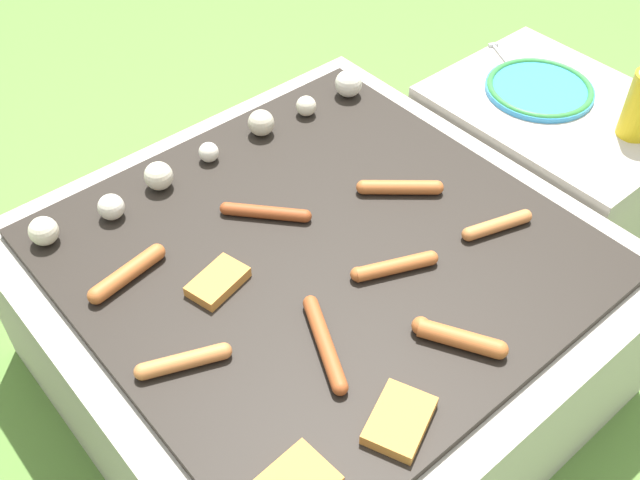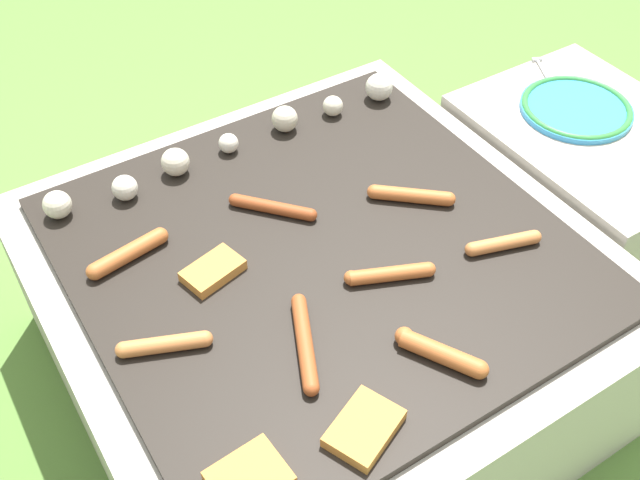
# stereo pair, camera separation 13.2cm
# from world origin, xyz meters

# --- Properties ---
(ground_plane) EXTENTS (14.00, 14.00, 0.00)m
(ground_plane) POSITION_xyz_m (0.00, 0.00, 0.00)
(ground_plane) COLOR #567F38
(grill) EXTENTS (0.95, 0.95, 0.38)m
(grill) POSITION_xyz_m (0.00, 0.00, 0.19)
(grill) COLOR #B2AA9E
(grill) RESTS_ON ground_plane
(side_ledge) EXTENTS (0.42, 0.53, 0.38)m
(side_ledge) POSITION_xyz_m (0.69, -0.01, 0.19)
(side_ledge) COLOR #B2AA9E
(side_ledge) RESTS_ON ground_plane
(sausage_front_center) EXTENTS (0.10, 0.18, 0.03)m
(sausage_front_center) POSITION_xyz_m (-0.14, -0.17, 0.39)
(sausage_front_center) COLOR #A34C23
(sausage_front_center) RESTS_ON grill
(sausage_front_left) EXTENTS (0.13, 0.12, 0.03)m
(sausage_front_left) POSITION_xyz_m (0.21, 0.01, 0.39)
(sausage_front_left) COLOR #B7602D
(sausage_front_left) RESTS_ON grill
(sausage_back_left) EXTENTS (0.12, 0.14, 0.02)m
(sausage_back_left) POSITION_xyz_m (-0.02, 0.13, 0.39)
(sausage_back_left) COLOR #93421E
(sausage_back_left) RESTS_ON grill
(sausage_back_right) EXTENTS (0.14, 0.06, 0.03)m
(sausage_back_right) POSITION_xyz_m (0.27, -0.17, 0.39)
(sausage_back_right) COLOR #C6753D
(sausage_back_right) RESTS_ON grill
(sausage_front_right) EXTENTS (0.15, 0.08, 0.03)m
(sausage_front_right) POSITION_xyz_m (0.06, -0.13, 0.39)
(sausage_front_right) COLOR #B7602D
(sausage_front_right) RESTS_ON grill
(sausage_mid_left) EXTENTS (0.16, 0.05, 0.03)m
(sausage_mid_left) POSITION_xyz_m (-0.30, 0.16, 0.39)
(sausage_mid_left) COLOR #B7602D
(sausage_mid_left) RESTS_ON grill
(sausage_back_center) EXTENTS (0.14, 0.07, 0.03)m
(sausage_back_center) POSITION_xyz_m (-0.32, -0.06, 0.39)
(sausage_back_center) COLOR #C6753D
(sausage_back_center) RESTS_ON grill
(sausage_mid_right) EXTENTS (0.09, 0.14, 0.03)m
(sausage_mid_right) POSITION_xyz_m (0.03, -0.30, 0.39)
(sausage_mid_right) COLOR #B7602D
(sausage_mid_right) RESTS_ON grill
(bread_slice_center) EXTENTS (0.11, 0.08, 0.02)m
(bread_slice_center) POSITION_xyz_m (-0.19, 0.04, 0.39)
(bread_slice_center) COLOR #D18438
(bread_slice_center) RESTS_ON grill
(bread_slice_right) EXTENTS (0.13, 0.11, 0.02)m
(bread_slice_right) POSITION_xyz_m (-0.14, -0.34, 0.39)
(bread_slice_right) COLOR #D18438
(bread_slice_right) RESTS_ON grill
(mushroom_row) EXTENTS (0.78, 0.08, 0.06)m
(mushroom_row) POSITION_xyz_m (0.01, 0.33, 0.40)
(mushroom_row) COLOR beige
(mushroom_row) RESTS_ON grill
(plate_colorful) EXTENTS (0.24, 0.24, 0.02)m
(plate_colorful) POSITION_xyz_m (0.69, 0.05, 0.39)
(plate_colorful) COLOR #338CCC
(plate_colorful) RESTS_ON side_ledge
(fork_utensil) EXTENTS (0.09, 0.15, 0.01)m
(fork_utensil) POSITION_xyz_m (0.73, 0.19, 0.38)
(fork_utensil) COLOR silver
(fork_utensil) RESTS_ON side_ledge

